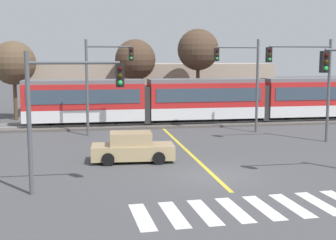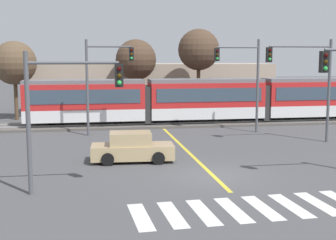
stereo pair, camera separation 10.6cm
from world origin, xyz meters
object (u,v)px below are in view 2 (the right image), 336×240
at_px(traffic_light_far_right, 244,73).
at_px(bare_tree_east, 199,50).
at_px(traffic_light_near_left, 63,100).
at_px(bare_tree_west, 136,60).
at_px(traffic_light_mid_right, 309,75).
at_px(traffic_light_far_left, 102,73).
at_px(light_rail_tram, 206,99).
at_px(sedan_crossing, 132,148).
at_px(bare_tree_far_west, 14,63).

height_order(traffic_light_far_right, bare_tree_east, bare_tree_east).
height_order(traffic_light_near_left, bare_tree_east, bare_tree_east).
bearing_deg(traffic_light_far_right, bare_tree_west, 123.39).
distance_m(traffic_light_far_right, traffic_light_mid_right, 5.13).
bearing_deg(bare_tree_west, traffic_light_mid_right, -57.29).
relative_size(traffic_light_far_left, traffic_light_near_left, 1.17).
height_order(light_rail_tram, traffic_light_mid_right, traffic_light_mid_right).
xyz_separation_m(sedan_crossing, bare_tree_far_west, (-8.25, 17.66, 4.10)).
distance_m(traffic_light_near_left, traffic_light_far_right, 17.56).
xyz_separation_m(bare_tree_far_west, bare_tree_west, (10.28, 0.20, 0.25)).
relative_size(traffic_light_far_left, bare_tree_west, 0.94).
bearing_deg(bare_tree_west, traffic_light_near_left, -102.67).
height_order(sedan_crossing, bare_tree_west, bare_tree_west).
relative_size(traffic_light_far_right, bare_tree_west, 0.95).
relative_size(light_rail_tram, sedan_crossing, 6.52).
bearing_deg(bare_tree_far_west, traffic_light_mid_right, -35.98).
height_order(traffic_light_mid_right, bare_tree_east, bare_tree_east).
distance_m(light_rail_tram, traffic_light_mid_right, 10.17).
relative_size(traffic_light_far_left, traffic_light_far_right, 0.99).
distance_m(light_rail_tram, bare_tree_west, 7.93).
distance_m(light_rail_tram, traffic_light_far_right, 5.32).
bearing_deg(traffic_light_far_left, bare_tree_west, 70.99).
height_order(light_rail_tram, bare_tree_far_west, bare_tree_far_west).
bearing_deg(sedan_crossing, traffic_light_mid_right, 17.25).
bearing_deg(bare_tree_east, traffic_light_near_left, -115.82).
height_order(light_rail_tram, bare_tree_west, bare_tree_west).
xyz_separation_m(sedan_crossing, traffic_light_near_left, (-3.14, -5.16, 2.98)).
relative_size(light_rail_tram, bare_tree_far_west, 4.20).
distance_m(bare_tree_west, bare_tree_east, 5.58).
distance_m(traffic_light_far_left, traffic_light_mid_right, 13.41).
bearing_deg(bare_tree_east, light_rail_tram, -95.36).
distance_m(bare_tree_far_west, bare_tree_west, 10.29).
distance_m(light_rail_tram, traffic_light_far_left, 9.42).
relative_size(traffic_light_near_left, traffic_light_far_right, 0.85).
relative_size(sedan_crossing, traffic_light_near_left, 0.77).
relative_size(traffic_light_near_left, traffic_light_mid_right, 0.87).
relative_size(traffic_light_mid_right, bare_tree_west, 0.93).
relative_size(traffic_light_far_left, traffic_light_mid_right, 1.01).
distance_m(traffic_light_far_right, bare_tree_west, 11.96).
relative_size(traffic_light_far_right, bare_tree_far_west, 0.98).
bearing_deg(bare_tree_west, sedan_crossing, -96.50).
xyz_separation_m(light_rail_tram, bare_tree_west, (-4.99, 5.38, 3.01)).
bearing_deg(bare_tree_east, bare_tree_west, 167.43).
height_order(traffic_light_far_left, bare_tree_far_west, bare_tree_far_west).
bearing_deg(traffic_light_far_left, sedan_crossing, -81.84).
bearing_deg(sedan_crossing, bare_tree_west, 83.50).
relative_size(traffic_light_far_left, bare_tree_east, 0.84).
relative_size(bare_tree_west, bare_tree_east, 0.89).
height_order(bare_tree_far_west, bare_tree_west, bare_tree_west).
xyz_separation_m(light_rail_tram, sedan_crossing, (-7.02, -12.48, -1.35)).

